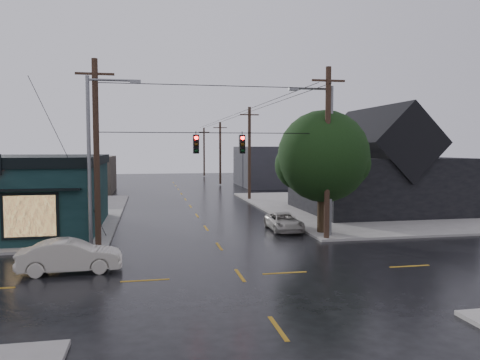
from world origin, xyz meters
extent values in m
plane|color=black|center=(0.00, 0.00, 0.00)|extent=(160.00, 160.00, 0.00)
cube|color=gray|center=(20.00, 20.00, 0.07)|extent=(28.00, 28.00, 0.15)
cube|color=black|center=(15.00, 17.00, 2.40)|extent=(12.00, 11.00, 4.50)
cylinder|color=black|center=(7.00, 8.41, 1.90)|extent=(0.70, 0.70, 3.49)
sphere|color=black|center=(7.00, 8.41, 4.94)|extent=(5.78, 5.78, 5.78)
cylinder|color=black|center=(0.00, 6.50, 6.30)|extent=(13.00, 0.04, 0.04)
cube|color=#393029|center=(-14.00, 40.00, 2.20)|extent=(12.00, 10.00, 4.40)
cube|color=#2A2A2F|center=(16.00, 45.00, 2.80)|extent=(14.00, 12.00, 5.60)
imported|color=#B1AB9C|center=(-7.22, 1.95, 0.72)|extent=(4.45, 1.73, 1.44)
imported|color=#AAA69D|center=(4.95, 10.09, 0.58)|extent=(1.99, 4.18, 1.15)
camera|label=1|loc=(-3.81, -19.36, 5.49)|focal=35.00mm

